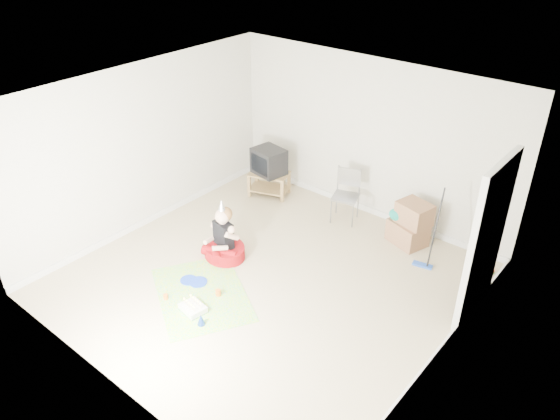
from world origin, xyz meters
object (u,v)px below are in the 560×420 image
Objects in this scene: tv_stand at (269,182)px; crt_tv at (269,161)px; folding_chair at (345,197)px; seated_woman at (224,244)px; birthday_cake at (193,308)px; cardboard_boxes at (410,224)px.

tv_stand is 1.48× the size of crt_tv.
crt_tv is at bearing -175.83° from folding_chair.
seated_woman reaches higher than tv_stand.
tv_stand reaches higher than birthday_cake.
cardboard_boxes is (2.66, 0.17, -0.31)m from crt_tv.
seated_woman reaches higher than folding_chair.
tv_stand is at bearing 0.00° from crt_tv.
crt_tv is 1.50× the size of birthday_cake.
cardboard_boxes is at bearing 66.80° from birthday_cake.
seated_woman is at bearing -133.05° from cardboard_boxes.
crt_tv is 0.59× the size of folding_chair.
folding_chair reaches higher than birthday_cake.
folding_chair is 1.14m from cardboard_boxes.
folding_chair is 1.27× the size of cardboard_boxes.
cardboard_boxes is at bearing 3.75° from tv_stand.
birthday_cake is at bearing -57.25° from crt_tv.
tv_stand is 0.82× the size of seated_woman.
tv_stand is 0.40m from crt_tv.
crt_tv is 2.07m from seated_woman.
tv_stand is 1.12× the size of cardboard_boxes.
folding_chair is at bearing 13.89° from crt_tv.
crt_tv is at bearing 0.00° from tv_stand.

